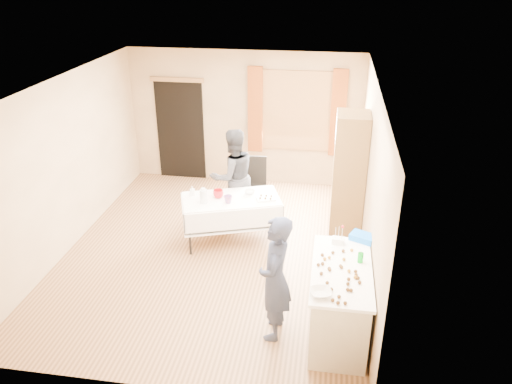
% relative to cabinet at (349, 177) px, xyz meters
% --- Properties ---
extents(floor, '(4.50, 5.50, 0.02)m').
position_rel_cabinet_xyz_m(floor, '(-1.99, -0.87, -1.03)').
color(floor, '#9E7047').
rests_on(floor, ground).
extents(ceiling, '(4.50, 5.50, 0.02)m').
position_rel_cabinet_xyz_m(ceiling, '(-1.99, -0.87, 1.59)').
color(ceiling, white).
rests_on(ceiling, floor).
extents(wall_back, '(4.50, 0.02, 2.60)m').
position_rel_cabinet_xyz_m(wall_back, '(-1.99, 1.89, 0.28)').
color(wall_back, tan).
rests_on(wall_back, floor).
extents(wall_front, '(4.50, 0.02, 2.60)m').
position_rel_cabinet_xyz_m(wall_front, '(-1.99, -3.63, 0.28)').
color(wall_front, tan).
rests_on(wall_front, floor).
extents(wall_left, '(0.02, 5.50, 2.60)m').
position_rel_cabinet_xyz_m(wall_left, '(-4.25, -0.87, 0.28)').
color(wall_left, tan).
rests_on(wall_left, floor).
extents(wall_right, '(0.02, 5.50, 2.60)m').
position_rel_cabinet_xyz_m(wall_right, '(0.27, -0.87, 0.28)').
color(wall_right, tan).
rests_on(wall_right, floor).
extents(window_frame, '(1.32, 0.06, 1.52)m').
position_rel_cabinet_xyz_m(window_frame, '(-0.99, 1.85, 0.48)').
color(window_frame, olive).
rests_on(window_frame, wall_back).
extents(window_pane, '(1.20, 0.02, 1.40)m').
position_rel_cabinet_xyz_m(window_pane, '(-0.99, 1.84, 0.48)').
color(window_pane, white).
rests_on(window_pane, wall_back).
extents(curtain_left, '(0.28, 0.06, 1.65)m').
position_rel_cabinet_xyz_m(curtain_left, '(-1.77, 1.80, 0.48)').
color(curtain_left, brown).
rests_on(curtain_left, wall_back).
extents(curtain_right, '(0.28, 0.06, 1.65)m').
position_rel_cabinet_xyz_m(curtain_right, '(-0.21, 1.80, 0.48)').
color(curtain_right, brown).
rests_on(curtain_right, wall_back).
extents(doorway, '(0.95, 0.04, 2.00)m').
position_rel_cabinet_xyz_m(doorway, '(-3.29, 1.86, -0.02)').
color(doorway, black).
rests_on(doorway, floor).
extents(door_lintel, '(1.05, 0.06, 0.08)m').
position_rel_cabinet_xyz_m(door_lintel, '(-3.29, 1.83, 1.00)').
color(door_lintel, olive).
rests_on(door_lintel, wall_back).
extents(cabinet, '(0.50, 0.60, 2.04)m').
position_rel_cabinet_xyz_m(cabinet, '(0.00, 0.00, 0.00)').
color(cabinet, brown).
rests_on(cabinet, floor).
extents(counter, '(0.69, 1.45, 0.91)m').
position_rel_cabinet_xyz_m(counter, '(-0.10, -2.43, -0.57)').
color(counter, beige).
rests_on(counter, floor).
extents(party_table, '(1.69, 1.23, 0.75)m').
position_rel_cabinet_xyz_m(party_table, '(-1.79, -0.50, -0.57)').
color(party_table, black).
rests_on(party_table, floor).
extents(chair, '(0.43, 0.43, 0.99)m').
position_rel_cabinet_xyz_m(chair, '(-1.59, 0.57, -0.72)').
color(chair, black).
rests_on(chair, floor).
extents(girl, '(0.59, 0.41, 1.58)m').
position_rel_cabinet_xyz_m(girl, '(-0.85, -2.57, -0.23)').
color(girl, '#202640').
rests_on(girl, floor).
extents(woman, '(1.38, 1.37, 1.65)m').
position_rel_cabinet_xyz_m(woman, '(-1.89, 0.16, -0.19)').
color(woman, black).
rests_on(woman, floor).
extents(soda_can, '(0.07, 0.07, 0.12)m').
position_rel_cabinet_xyz_m(soda_can, '(0.11, -2.26, -0.05)').
color(soda_can, '#0B8717').
rests_on(soda_can, counter).
extents(mixing_bowl, '(0.34, 0.34, 0.06)m').
position_rel_cabinet_xyz_m(mixing_bowl, '(-0.32, -2.96, -0.08)').
color(mixing_bowl, white).
rests_on(mixing_bowl, counter).
extents(foam_block, '(0.16, 0.12, 0.08)m').
position_rel_cabinet_xyz_m(foam_block, '(-0.15, -1.88, -0.07)').
color(foam_block, white).
rests_on(foam_block, counter).
extents(blue_basket, '(0.36, 0.31, 0.08)m').
position_rel_cabinet_xyz_m(blue_basket, '(0.16, -1.75, -0.07)').
color(blue_basket, '#126EF3').
rests_on(blue_basket, counter).
extents(pitcher, '(0.15, 0.15, 0.22)m').
position_rel_cabinet_xyz_m(pitcher, '(-2.16, -0.73, -0.16)').
color(pitcher, silver).
rests_on(pitcher, party_table).
extents(cup_red, '(0.28, 0.28, 0.13)m').
position_rel_cabinet_xyz_m(cup_red, '(-1.99, -0.51, -0.21)').
color(cup_red, red).
rests_on(cup_red, party_table).
extents(cup_rainbow, '(0.16, 0.16, 0.12)m').
position_rel_cabinet_xyz_m(cup_rainbow, '(-1.80, -0.67, -0.21)').
color(cup_rainbow, red).
rests_on(cup_rainbow, party_table).
extents(small_bowl, '(0.24, 0.24, 0.05)m').
position_rel_cabinet_xyz_m(small_bowl, '(-1.53, -0.29, -0.24)').
color(small_bowl, white).
rests_on(small_bowl, party_table).
extents(pastry_tray, '(0.33, 0.29, 0.02)m').
position_rel_cabinet_xyz_m(pastry_tray, '(-1.25, -0.45, -0.26)').
color(pastry_tray, white).
rests_on(pastry_tray, party_table).
extents(bottle, '(0.10, 0.10, 0.16)m').
position_rel_cabinet_xyz_m(bottle, '(-2.41, -0.50, -0.19)').
color(bottle, white).
rests_on(bottle, party_table).
extents(cake_balls, '(0.53, 1.09, 0.04)m').
position_rel_cabinet_xyz_m(cake_balls, '(-0.12, -2.55, -0.09)').
color(cake_balls, '#3F2314').
rests_on(cake_balls, counter).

